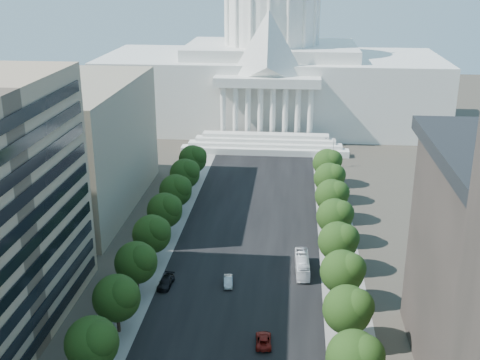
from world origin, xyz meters
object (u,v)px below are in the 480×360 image
(city_bus, at_px, (302,264))
(car_silver, at_px, (228,281))
(car_red, at_px, (263,340))
(car_dark_b, at_px, (166,282))

(city_bus, bearing_deg, car_silver, -156.66)
(car_silver, bearing_deg, city_bus, 18.82)
(car_silver, distance_m, city_bus, 15.09)
(car_red, bearing_deg, car_silver, -70.75)
(car_red, height_order, car_dark_b, car_dark_b)
(car_silver, height_order, car_red, car_silver)
(car_silver, bearing_deg, car_red, -73.96)
(car_silver, height_order, city_bus, city_bus)
(car_red, xyz_separation_m, car_dark_b, (-18.85, 16.25, 0.07))
(city_bus, bearing_deg, car_dark_b, -164.57)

